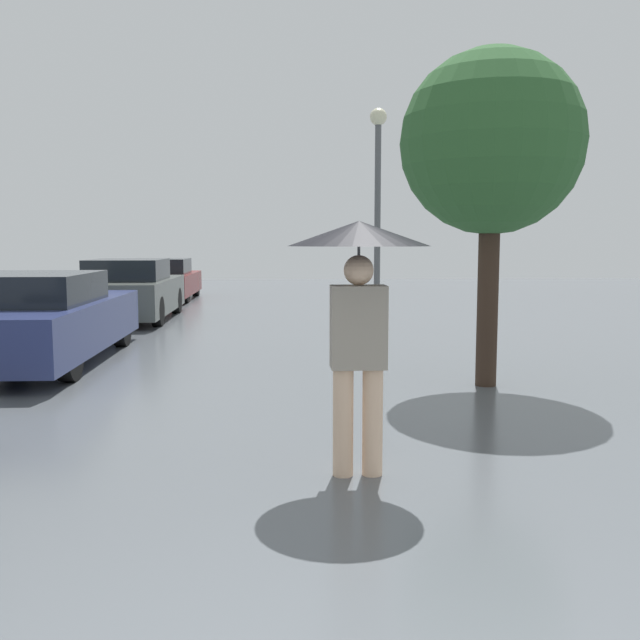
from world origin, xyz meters
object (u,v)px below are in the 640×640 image
Objects in this scene: pedestrian at (359,277)px; parked_car_farthest at (160,280)px; parked_car_third at (130,291)px; parked_car_second at (36,319)px; tree at (492,144)px; street_lamp at (378,185)px.

pedestrian is 0.44× the size of parked_car_farthest.
parked_car_third is at bearing 109.54° from pedestrian.
pedestrian reaches higher than parked_car_third.
parked_car_farthest is at bearing 90.29° from parked_car_second.
street_lamp is at bearing 95.34° from tree.
tree is (1.80, 3.02, 1.30)m from pedestrian.
pedestrian is at bearing -52.24° from parked_car_second.
street_lamp reaches higher than pedestrian.
parked_car_farthest is 13.77m from tree.
parked_car_second is at bearing 161.42° from tree.
tree is (5.65, -12.37, 2.14)m from parked_car_farthest.
pedestrian is 6.25m from parked_car_second.
parked_car_third is 1.02× the size of street_lamp.
parked_car_second is at bearing -91.93° from parked_car_third.
tree is (5.60, -1.88, 2.10)m from parked_car_second.
parked_car_third is 5.64m from street_lamp.
parked_car_second is 1.13× the size of parked_car_farthest.
parked_car_farthest is at bearing 126.28° from street_lamp.
tree is at bearing -18.58° from parked_car_second.
pedestrian reaches higher than parked_car_farthest.
parked_car_third is (0.18, 5.29, 0.01)m from parked_car_second.
parked_car_second is at bearing -89.71° from parked_car_farthest.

